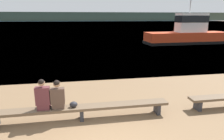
% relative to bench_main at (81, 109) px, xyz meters
% --- Properties ---
extents(water_surface, '(240.00, 240.00, 0.00)m').
position_rel_bench_main_xyz_m(water_surface, '(0.27, 124.03, -0.37)').
color(water_surface, '#386084').
rests_on(water_surface, ground).
extents(far_shoreline, '(600.00, 12.00, 7.21)m').
position_rel_bench_main_xyz_m(far_shoreline, '(0.27, 175.66, 3.23)').
color(far_shoreline, '#384233').
rests_on(far_shoreline, ground).
extents(bench_main, '(5.76, 0.43, 0.46)m').
position_rel_bench_main_xyz_m(bench_main, '(0.00, 0.00, 0.00)').
color(bench_main, brown).
rests_on(bench_main, ground).
extents(person_left, '(0.42, 0.37, 0.98)m').
position_rel_bench_main_xyz_m(person_left, '(-1.15, 0.00, 0.51)').
color(person_left, '#56282D').
rests_on(person_left, bench_main).
extents(person_right, '(0.42, 0.37, 0.93)m').
position_rel_bench_main_xyz_m(person_right, '(-0.71, 0.00, 0.49)').
color(person_right, '#4C382D').
rests_on(person_right, bench_main).
extents(shopping_bag, '(0.25, 0.20, 0.18)m').
position_rel_bench_main_xyz_m(shopping_bag, '(-0.24, -0.01, 0.18)').
color(shopping_bag, '#232328').
rests_on(shopping_bag, bench_main).
extents(tugboat_red, '(10.56, 3.28, 6.00)m').
position_rel_bench_main_xyz_m(tugboat_red, '(13.50, 17.18, 0.79)').
color(tugboat_red, red).
rests_on(tugboat_red, water_surface).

